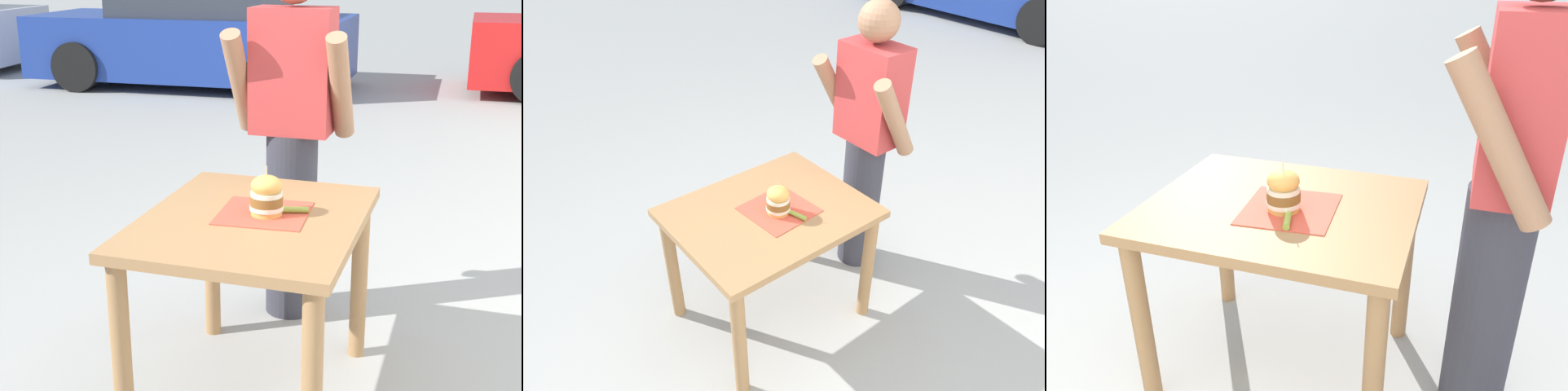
% 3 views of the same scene
% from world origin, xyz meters
% --- Properties ---
extents(patio_table, '(0.79, 0.99, 0.76)m').
position_xyz_m(patio_table, '(0.00, 0.00, 0.62)').
color(patio_table, '#9E7247').
rests_on(patio_table, ground).
extents(serving_paper, '(0.35, 0.35, 0.00)m').
position_xyz_m(serving_paper, '(0.03, 0.04, 0.76)').
color(serving_paper, '#D64C38').
rests_on(serving_paper, patio_table).
extents(sandwich, '(0.13, 0.13, 0.19)m').
position_xyz_m(sandwich, '(0.05, 0.03, 0.84)').
color(sandwich, gold).
rests_on(sandwich, serving_paper).
extents(pickle_spear, '(0.10, 0.05, 0.02)m').
position_xyz_m(pickle_spear, '(0.14, 0.08, 0.77)').
color(pickle_spear, '#8EA83D').
rests_on(pickle_spear, serving_paper).
extents(diner_across_table, '(0.55, 0.35, 1.69)m').
position_xyz_m(diner_across_table, '(-0.06, 0.76, 0.88)').
color(diner_across_table, '#33333D').
rests_on(diner_across_table, ground).
extents(parked_car_far_end, '(4.25, 1.94, 1.60)m').
position_xyz_m(parked_car_far_end, '(-2.99, 6.77, 0.72)').
color(parked_car_far_end, navy).
rests_on(parked_car_far_end, ground).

